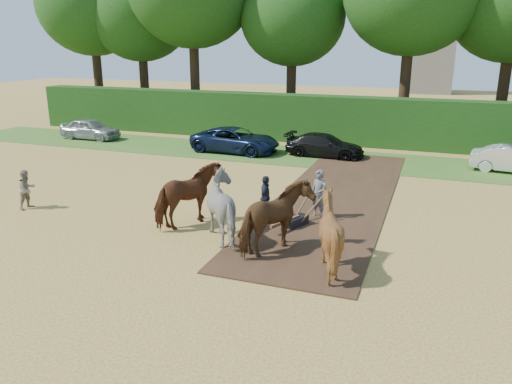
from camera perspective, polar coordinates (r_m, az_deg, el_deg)
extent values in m
plane|color=gold|center=(15.39, -1.72, -7.43)|extent=(120.00, 120.00, 0.00)
cube|color=#472D1C|center=(21.31, 9.04, -0.54)|extent=(4.50, 17.00, 0.05)
cube|color=#38601E|center=(28.23, 8.86, 3.77)|extent=(50.00, 5.00, 0.03)
cube|color=#14380F|center=(32.30, 10.59, 8.02)|extent=(46.00, 1.60, 3.00)
imported|color=tan|center=(21.44, -24.70, 0.29)|extent=(0.68, 0.82, 1.56)
imported|color=#22222D|center=(18.30, 1.08, -0.65)|extent=(0.53, 1.01, 1.64)
imported|color=brown|center=(17.70, -7.63, -0.46)|extent=(2.13, 2.87, 2.20)
imported|color=#B7B3A4|center=(16.44, -3.04, -1.70)|extent=(2.75, 2.59, 2.20)
imported|color=brown|center=(15.30, 2.27, -3.12)|extent=(2.13, 2.87, 2.20)
imported|color=brown|center=(14.33, 8.39, -4.71)|extent=(2.44, 2.55, 2.21)
cube|color=black|center=(17.78, 4.66, -3.41)|extent=(0.71, 1.01, 0.37)
cube|color=brown|center=(17.26, 3.35, -3.37)|extent=(0.68, 1.39, 0.10)
cylinder|color=brown|center=(18.21, 5.27, -1.61)|extent=(0.35, 1.05, 0.77)
cylinder|color=brown|center=(17.94, 6.43, -1.93)|extent=(0.61, 0.94, 0.77)
imported|color=gray|center=(18.49, 7.18, -0.27)|extent=(0.79, 0.67, 1.84)
imported|color=#A4A6AB|center=(35.30, -18.42, 6.86)|extent=(4.10, 1.68, 1.39)
imported|color=#131E3C|center=(29.54, -2.37, 5.95)|extent=(5.35, 2.68, 1.46)
imported|color=black|center=(28.67, 7.85, 5.30)|extent=(4.56, 2.08, 1.29)
cylinder|color=#382616|center=(43.48, -17.52, 11.66)|extent=(0.70, 0.70, 5.85)
ellipsoid|color=#163F11|center=(43.43, -18.27, 19.64)|extent=(8.40, 8.40, 7.73)
cylinder|color=#382616|center=(41.63, -12.59, 11.51)|extent=(0.70, 0.70, 5.40)
ellipsoid|color=#163F11|center=(41.52, -13.11, 19.25)|extent=(7.80, 7.80, 7.18)
cylinder|color=#382616|center=(38.25, -6.97, 12.18)|extent=(0.70, 0.70, 6.53)
cylinder|color=#382616|center=(37.14, 4.02, 11.08)|extent=(0.70, 0.70, 5.17)
ellipsoid|color=#163F11|center=(36.99, 4.20, 19.37)|extent=(7.40, 7.40, 6.81)
cylinder|color=#382616|center=(34.74, 16.56, 10.78)|extent=(0.70, 0.70, 6.08)
cylinder|color=#382616|center=(36.38, 26.28, 9.64)|extent=(0.70, 0.70, 5.62)
cube|color=slate|center=(68.04, 19.64, 14.43)|extent=(5.00, 5.00, 9.00)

